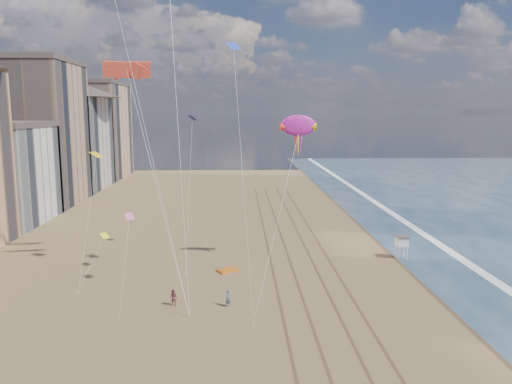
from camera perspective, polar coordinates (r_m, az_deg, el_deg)
wet_sand at (r=76.39m, az=16.57°, el=-5.29°), size 260.00×260.00×0.00m
foam at (r=77.81m, az=19.52°, el=-5.17°), size 260.00×260.00×0.00m
tracks at (r=63.32m, az=5.12°, el=-7.90°), size 7.68×120.00×0.01m
buildings at (r=104.04m, az=-25.07°, el=5.53°), size 34.72×131.35×29.00m
lifeguard_stand at (r=66.28m, az=16.34°, el=-5.43°), size 1.64×1.64×2.96m
grounded_kite at (r=59.37m, az=-3.23°, el=-8.93°), size 2.74×2.47×0.26m
show_kite at (r=58.26m, az=4.85°, el=7.54°), size 4.87×7.60×22.11m
kite_flyer_a at (r=49.00m, az=-3.19°, el=-12.06°), size 0.71×0.62×1.64m
kite_flyer_b at (r=49.67m, az=-9.40°, el=-11.84°), size 0.98×0.87×1.69m
small_kites at (r=56.52m, az=-11.72°, el=5.48°), size 17.57×13.90×21.51m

